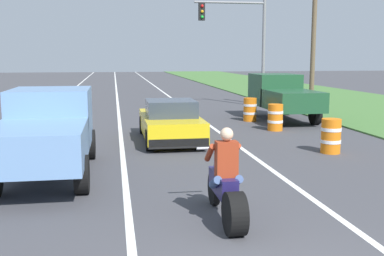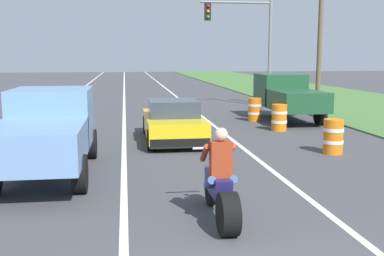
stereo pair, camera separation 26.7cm
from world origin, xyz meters
The scene contains 13 objects.
lane_stripe_left_solid centered at (-5.40, 20.00, 0.00)m, with size 0.14×120.00×0.01m, color white.
lane_stripe_right_solid centered at (1.80, 20.00, 0.00)m, with size 0.14×120.00×0.01m, color white.
lane_stripe_centre_dashed centered at (-1.80, 20.00, 0.00)m, with size 0.14×120.00×0.01m, color white.
grass_verge_right centered at (11.92, 20.00, 0.03)m, with size 10.00×120.00×0.06m, color #477538.
motorcycle_with_rider centered at (-0.18, 2.97, 0.59)m, with size 0.70×2.21×1.62m.
sports_car_yellow centered at (-0.18, 10.76, 0.63)m, with size 1.84×4.30×1.37m.
pickup_truck_left_lane_light_blue centered at (-3.55, 6.68, 1.11)m, with size 2.02×4.80×1.98m.
pickup_truck_right_shoulder_dark_green centered at (5.24, 15.09, 1.11)m, with size 2.02×4.80×1.98m.
traffic_light_mast_near centered at (4.95, 20.45, 3.95)m, with size 3.93×0.34×6.00m.
utility_pole_roadside centered at (8.00, 18.24, 3.91)m, with size 0.24×0.24×7.81m, color brown.
construction_barrel_nearest centered at (4.16, 8.04, 0.50)m, with size 0.58×0.58×1.00m.
construction_barrel_mid centered at (3.98, 12.28, 0.50)m, with size 0.58×0.58×1.00m.
construction_barrel_far centered at (3.78, 14.96, 0.50)m, with size 0.58×0.58×1.00m.
Camera 1 is at (-2.00, -4.44, 2.78)m, focal length 43.82 mm.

